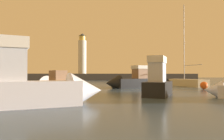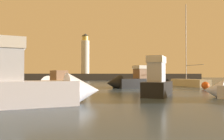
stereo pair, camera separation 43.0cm
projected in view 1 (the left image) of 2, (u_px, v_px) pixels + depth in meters
The scene contains 9 objects.
ground_plane at pixel (100, 85), 40.63m from camera, with size 232.38×232.38×0.00m, color #384C60.
breakwater at pixel (92, 77), 79.05m from camera, with size 75.11×4.77×2.25m, color #423F3D.
lighthouse at pixel (82, 55), 78.81m from camera, with size 2.78×2.78×13.83m.
motorboat_0 at pixel (160, 83), 20.83m from camera, with size 4.82×7.06×3.60m.
motorboat_1 at pixel (36, 87), 13.41m from camera, with size 8.84×4.96×4.27m.
motorboat_2 at pixel (131, 81), 32.62m from camera, with size 8.54×5.57×3.58m.
motorboat_3 at pixel (51, 83), 29.70m from camera, with size 5.94×8.16×2.89m.
sailboat_moored at pixel (187, 82), 36.62m from camera, with size 3.03×8.44×13.31m.
mooring_buoy at pixel (204, 85), 29.19m from camera, with size 0.97×0.97×0.97m, color #EA5919.
Camera 1 is at (-3.18, -1.87, 1.81)m, focal length 36.91 mm.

